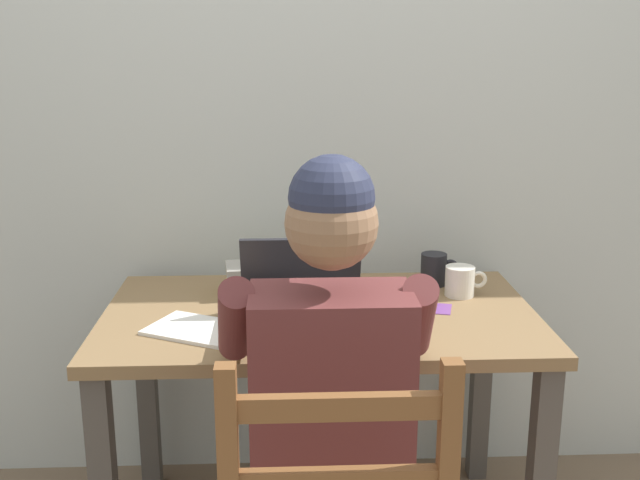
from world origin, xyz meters
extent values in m
cube|color=beige|center=(0.00, 0.43, 1.30)|extent=(6.00, 0.04, 2.60)
cube|color=olive|center=(0.00, 0.00, 0.70)|extent=(1.21, 0.71, 0.03)
cube|color=#4C4742|center=(-0.56, 0.30, 0.34)|extent=(0.06, 0.06, 0.69)
cube|color=#4C4742|center=(0.56, 0.30, 0.34)|extent=(0.06, 0.06, 0.69)
cube|color=brown|center=(0.00, -0.53, 0.71)|extent=(0.34, 0.20, 0.50)
sphere|color=#936B4C|center=(0.00, -0.53, 1.10)|extent=(0.19, 0.19, 0.19)
sphere|color=#282D47|center=(0.00, -0.53, 1.15)|extent=(0.17, 0.17, 0.17)
cube|color=#282D47|center=(0.00, -0.45, 1.14)|extent=(0.13, 0.10, 0.01)
cylinder|color=#38383D|center=(-0.09, -0.33, 0.46)|extent=(0.13, 0.40, 0.13)
cylinder|color=#38383D|center=(0.09, -0.33, 0.46)|extent=(0.13, 0.40, 0.13)
cylinder|color=brown|center=(-0.20, -0.44, 0.86)|extent=(0.10, 0.25, 0.25)
cylinder|color=#936B4C|center=(-0.20, -0.21, 0.77)|extent=(0.07, 0.28, 0.07)
sphere|color=#936B4C|center=(-0.19, -0.07, 0.77)|extent=(0.08, 0.08, 0.08)
cylinder|color=brown|center=(0.20, -0.44, 0.86)|extent=(0.10, 0.25, 0.25)
cylinder|color=#936B4C|center=(0.20, -0.21, 0.77)|extent=(0.07, 0.28, 0.07)
sphere|color=#936B4C|center=(0.19, -0.07, 0.77)|extent=(0.08, 0.08, 0.08)
cube|color=brown|center=(0.00, -0.84, 0.72)|extent=(0.36, 0.02, 0.04)
cube|color=brown|center=(0.00, -0.84, 0.86)|extent=(0.36, 0.02, 0.04)
cube|color=#232328|center=(-0.05, -0.16, 0.73)|extent=(0.33, 0.23, 0.02)
cube|color=#38383D|center=(-0.05, -0.16, 0.74)|extent=(0.29, 0.17, 0.00)
cube|color=#232328|center=(-0.05, -0.01, 0.84)|extent=(0.33, 0.08, 0.21)
cube|color=silver|center=(-0.05, -0.01, 0.84)|extent=(0.29, 0.07, 0.18)
ellipsoid|color=black|center=(0.22, -0.16, 0.74)|extent=(0.06, 0.10, 0.03)
cylinder|color=silver|center=(0.42, 0.12, 0.77)|extent=(0.09, 0.09, 0.09)
torus|color=silver|center=(0.48, 0.12, 0.77)|extent=(0.05, 0.01, 0.05)
cylinder|color=black|center=(0.36, 0.23, 0.77)|extent=(0.08, 0.08, 0.10)
torus|color=black|center=(0.42, 0.23, 0.78)|extent=(0.05, 0.01, 0.05)
cube|color=gold|center=(-0.20, 0.17, 0.74)|extent=(0.18, 0.13, 0.03)
cube|color=#38844C|center=(-0.19, 0.15, 0.77)|extent=(0.16, 0.12, 0.03)
cube|color=gray|center=(-0.20, 0.16, 0.80)|extent=(0.16, 0.14, 0.03)
cube|color=white|center=(-0.32, -0.14, 0.73)|extent=(0.31, 0.27, 0.01)
cube|color=#7A4293|center=(0.31, 0.01, 0.72)|extent=(0.15, 0.12, 0.00)
camera|label=1|loc=(-0.09, -2.00, 1.45)|focal=42.44mm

